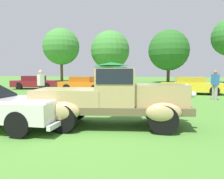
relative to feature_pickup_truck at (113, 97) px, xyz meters
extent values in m
plane|color=#4C8433|center=(-0.62, -0.29, -0.87)|extent=(120.00, 120.00, 0.00)
cube|color=brown|center=(-0.04, -0.01, -0.31)|extent=(4.56, 2.17, 0.20)
cube|color=tan|center=(1.25, 0.22, 0.07)|extent=(1.78, 1.35, 0.60)
ellipsoid|color=silver|center=(2.07, 0.36, 0.05)|extent=(0.25, 0.54, 0.68)
cube|color=tan|center=(0.08, 0.01, 0.31)|extent=(1.27, 1.53, 1.04)
cube|color=black|center=(0.08, 0.01, 0.61)|extent=(1.18, 1.55, 0.40)
cube|color=tan|center=(-1.26, -0.22, -0.01)|extent=(2.12, 1.71, 0.48)
ellipsoid|color=tan|center=(1.20, 0.94, -0.31)|extent=(0.97, 0.51, 0.52)
ellipsoid|color=tan|center=(1.44, -0.48, -0.31)|extent=(0.97, 0.51, 0.52)
ellipsoid|color=tan|center=(-1.38, 0.49, -0.31)|extent=(0.97, 0.51, 0.52)
ellipsoid|color=tan|center=(-1.13, -0.93, -0.31)|extent=(0.97, 0.51, 0.52)
sphere|color=silver|center=(2.04, 0.80, 0.13)|extent=(0.18, 0.18, 0.18)
sphere|color=silver|center=(2.19, -0.07, 0.13)|extent=(0.18, 0.18, 0.18)
cylinder|color=black|center=(1.20, 0.94, -0.49)|extent=(0.76, 0.24, 0.76)
cylinder|color=black|center=(1.44, -0.48, -0.49)|extent=(0.76, 0.24, 0.76)
cylinder|color=black|center=(-1.38, 0.49, -0.49)|extent=(0.76, 0.24, 0.76)
cylinder|color=black|center=(-1.13, -0.93, -0.49)|extent=(0.76, 0.24, 0.76)
cube|color=silver|center=(-2.10, -0.82, -0.10)|extent=(1.66, 1.49, 0.20)
cube|color=black|center=(-3.02, -0.85, 0.12)|extent=(0.09, 1.25, 0.82)
cube|color=silver|center=(-1.18, -0.80, -0.59)|extent=(0.14, 1.65, 0.12)
cylinder|color=black|center=(-2.01, -0.05, -0.54)|extent=(0.66, 0.20, 0.66)
cylinder|color=black|center=(-1.98, -1.59, -0.54)|extent=(0.66, 0.20, 0.66)
cube|color=maroon|center=(-10.04, 11.62, -0.37)|extent=(4.40, 2.50, 0.60)
cube|color=maroon|center=(-10.21, 11.58, 0.13)|extent=(2.08, 1.79, 0.44)
cylinder|color=black|center=(-8.67, 11.12, -0.55)|extent=(0.64, 0.22, 0.64)
cylinder|color=black|center=(-11.10, 10.61, -0.55)|extent=(0.64, 0.22, 0.64)
cube|color=orange|center=(-4.61, 9.90, -0.37)|extent=(3.83, 1.68, 0.60)
cube|color=#BB5914|center=(-4.76, 9.90, 0.13)|extent=(1.68, 1.45, 0.44)
cylinder|color=black|center=(-3.46, 9.13, -0.55)|extent=(0.64, 0.22, 0.64)
cylinder|color=black|center=(-5.76, 9.13, -0.55)|extent=(0.64, 0.22, 0.64)
cube|color=yellow|center=(3.52, 10.06, -0.37)|extent=(4.40, 1.92, 0.60)
cube|color=gold|center=(3.35, 10.05, 0.13)|extent=(1.97, 1.55, 0.44)
cylinder|color=black|center=(4.85, 9.36, -0.55)|extent=(0.64, 0.22, 0.64)
cylinder|color=black|center=(2.27, 9.21, -0.55)|extent=(0.64, 0.22, 0.64)
cylinder|color=#9E998E|center=(4.35, 6.77, -0.44)|extent=(0.16, 0.16, 0.86)
cylinder|color=#9E998E|center=(4.26, 6.95, -0.44)|extent=(0.16, 0.16, 0.86)
cube|color=#336BB2|center=(4.31, 6.86, 0.29)|extent=(0.39, 0.47, 0.60)
sphere|color=#936B4C|center=(4.31, 6.86, 0.71)|extent=(0.22, 0.22, 0.22)
cylinder|color=#383838|center=(-4.99, 4.22, -0.44)|extent=(0.16, 0.16, 0.86)
cylinder|color=#383838|center=(-4.82, 4.10, -0.44)|extent=(0.16, 0.16, 0.86)
cube|color=silver|center=(-4.90, 4.16, 0.29)|extent=(0.47, 0.43, 0.60)
sphere|color=tan|center=(-4.90, 4.16, 0.71)|extent=(0.22, 0.22, 0.22)
cylinder|color=#B7B7BC|center=(-2.94, 19.73, 0.16)|extent=(0.05, 0.05, 2.05)
cylinder|color=#B7B7BC|center=(-2.94, 16.86, 0.16)|extent=(0.05, 0.05, 2.05)
cylinder|color=#B7B7BC|center=(-5.80, 19.73, 0.16)|extent=(0.05, 0.05, 2.05)
cylinder|color=#B7B7BC|center=(-5.80, 16.86, 0.16)|extent=(0.05, 0.05, 2.05)
cube|color=#1E703D|center=(-4.37, 18.29, 1.23)|extent=(3.18, 3.18, 0.10)
pyramid|color=#1E703D|center=(-4.37, 18.29, 1.65)|extent=(3.12, 3.12, 0.38)
cylinder|color=brown|center=(-14.85, 26.56, 1.18)|extent=(0.44, 0.44, 4.09)
sphere|color=#428938|center=(-14.85, 26.56, 4.87)|extent=(5.99, 5.99, 5.99)
cylinder|color=#47331E|center=(-7.14, 29.15, 0.85)|extent=(0.44, 0.44, 3.44)
sphere|color=#428938|center=(-7.14, 29.15, 4.37)|extent=(6.52, 6.52, 6.52)
cylinder|color=#47331E|center=(2.32, 25.61, 0.66)|extent=(0.44, 0.44, 3.06)
sphere|color=#286623|center=(2.32, 25.61, 3.78)|extent=(5.78, 5.78, 5.78)
camera|label=1|loc=(1.37, -5.96, 0.73)|focal=33.91mm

